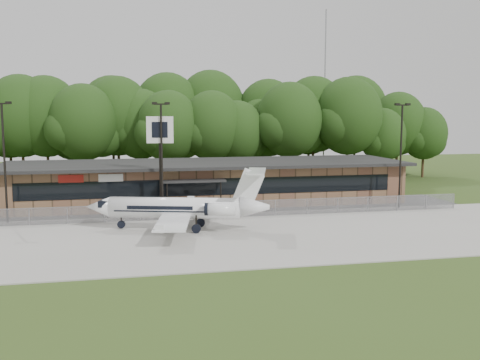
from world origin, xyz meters
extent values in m
plane|color=#384C1B|center=(0.00, 0.00, 0.00)|extent=(160.00, 160.00, 0.00)
cube|color=#9E9B93|center=(0.00, 8.00, 0.04)|extent=(64.00, 18.00, 0.08)
cube|color=#383835|center=(0.00, 19.50, 0.03)|extent=(50.00, 9.00, 0.06)
cube|color=brown|center=(0.00, 24.00, 2.00)|extent=(40.00, 10.00, 4.00)
cube|color=black|center=(0.00, 18.98, 2.30)|extent=(36.00, 0.08, 1.60)
cube|color=black|center=(0.00, 23.50, 4.15)|extent=(41.00, 11.50, 0.30)
cube|color=black|center=(-2.00, 18.40, 3.00)|extent=(6.00, 1.60, 0.20)
cube|color=#9F1B13|center=(-13.00, 18.95, 3.40)|extent=(2.20, 0.06, 0.70)
cube|color=silver|center=(-9.50, 18.95, 3.40)|extent=(2.20, 0.06, 0.70)
cube|color=gray|center=(0.00, 15.00, 0.75)|extent=(46.00, 0.03, 1.50)
cube|color=gray|center=(0.00, 15.00, 1.50)|extent=(46.00, 0.04, 0.04)
cylinder|color=gray|center=(22.00, 48.00, 12.50)|extent=(0.20, 0.20, 25.00)
cylinder|color=black|center=(-18.00, 16.50, 5.00)|extent=(0.18, 0.18, 10.00)
cube|color=black|center=(-18.00, 16.50, 10.05)|extent=(1.20, 0.12, 0.12)
cube|color=black|center=(-17.45, 16.50, 10.12)|extent=(0.45, 0.30, 0.22)
cylinder|color=black|center=(-5.00, 16.50, 5.00)|extent=(0.18, 0.18, 10.00)
cube|color=black|center=(-5.00, 16.50, 10.05)|extent=(1.20, 0.12, 0.12)
cube|color=black|center=(-5.55, 16.50, 10.12)|extent=(0.45, 0.30, 0.22)
cube|color=black|center=(-4.45, 16.50, 10.12)|extent=(0.45, 0.30, 0.22)
cylinder|color=black|center=(18.00, 16.50, 5.00)|extent=(0.18, 0.18, 10.00)
cube|color=black|center=(18.00, 16.50, 10.05)|extent=(1.20, 0.12, 0.12)
cube|color=black|center=(17.45, 16.50, 10.12)|extent=(0.45, 0.30, 0.22)
cube|color=black|center=(18.55, 16.50, 10.12)|extent=(0.45, 0.30, 0.22)
cylinder|color=white|center=(-4.38, 10.81, 1.76)|extent=(10.42, 4.46, 1.66)
cone|color=white|center=(-10.36, 12.53, 1.76)|extent=(2.45, 2.17, 1.66)
cone|color=white|center=(1.70, 9.06, 1.92)|extent=(2.65, 2.22, 1.66)
cube|color=white|center=(-4.83, 7.38, 1.30)|extent=(3.91, 6.61, 0.12)
cube|color=white|center=(-2.94, 13.96, 1.30)|extent=(3.91, 6.61, 0.12)
cylinder|color=white|center=(-1.15, 8.53, 1.92)|extent=(2.45, 1.53, 0.93)
cylinder|color=white|center=(-0.44, 11.03, 1.92)|extent=(2.45, 1.53, 0.93)
cube|color=white|center=(1.20, 9.21, 3.42)|extent=(2.49, 0.84, 3.12)
cube|color=white|center=(1.80, 9.03, 4.72)|extent=(2.61, 4.96, 0.10)
cube|color=black|center=(-9.66, 12.33, 2.05)|extent=(1.34, 1.48, 0.52)
cube|color=black|center=(-2.59, 10.30, 0.36)|extent=(1.49, 2.62, 0.73)
cylinder|color=black|center=(-8.57, 12.02, 0.36)|extent=(0.77, 0.77, 0.23)
cylinder|color=black|center=(-5.10, 16.80, 4.28)|extent=(0.30, 0.30, 8.57)
cube|color=silver|center=(-5.10, 16.80, 7.82)|extent=(2.37, 0.69, 2.36)
cube|color=black|center=(-5.12, 16.66, 7.82)|extent=(1.38, 0.29, 1.39)
camera|label=1|loc=(-7.87, -30.90, 9.17)|focal=40.00mm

